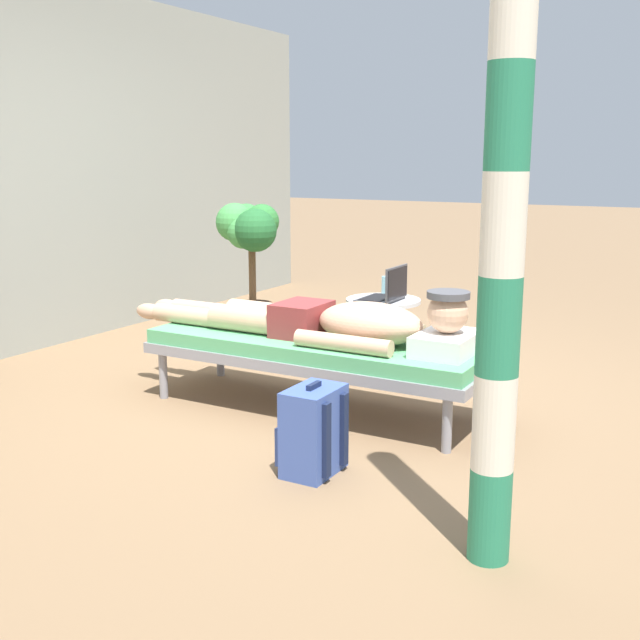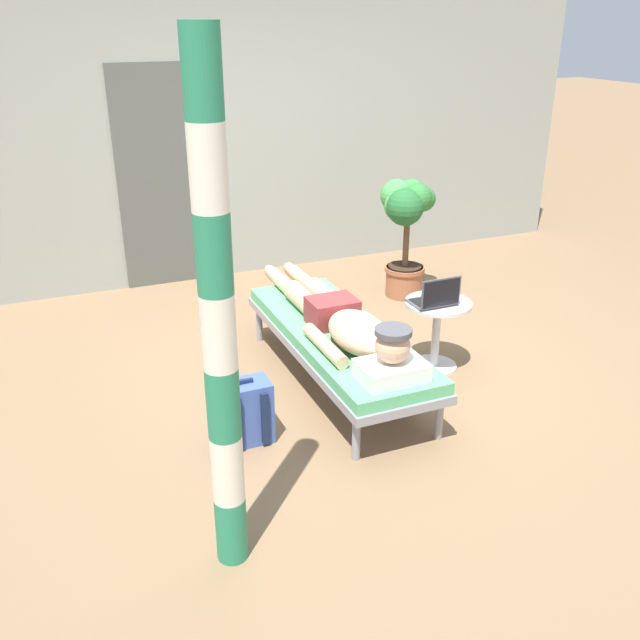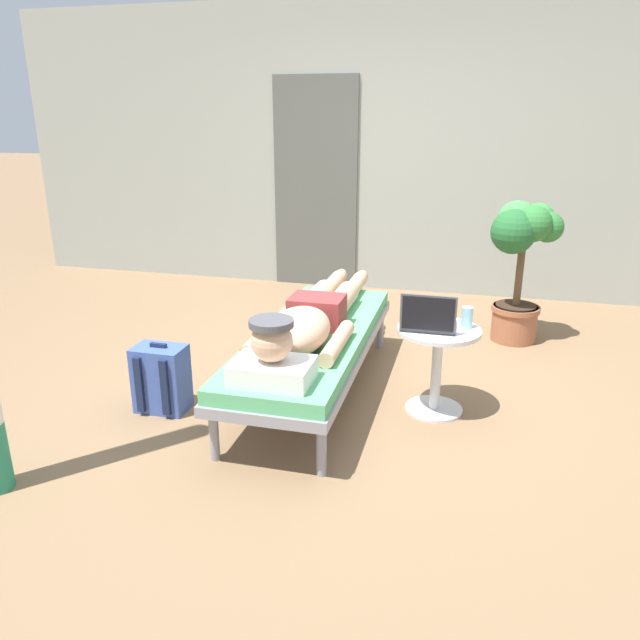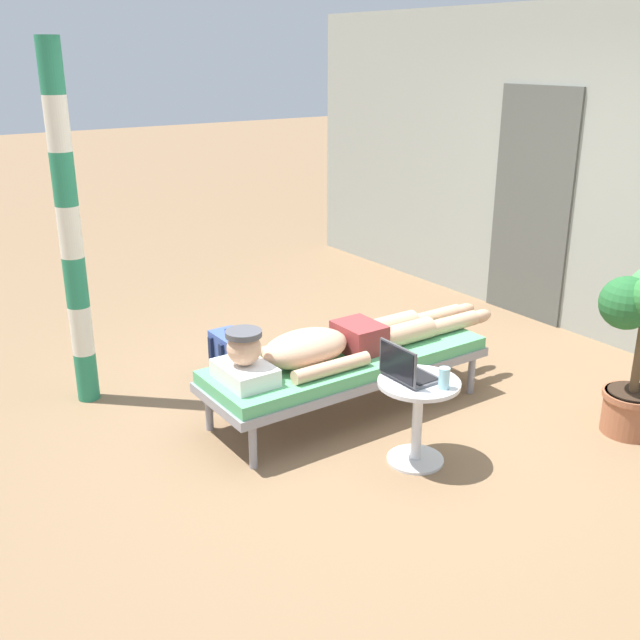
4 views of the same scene
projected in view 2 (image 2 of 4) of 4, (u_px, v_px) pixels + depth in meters
The scene contains 11 objects.
ground_plane at pixel (359, 372), 5.13m from camera, with size 40.00×40.00×0.00m, color #846647.
house_wall_back at pixel (226, 136), 6.64m from camera, with size 7.60×0.20×2.70m, color #999E93.
house_door_panel at pixel (163, 179), 6.45m from camera, with size 0.84×0.03×2.04m, color #545651.
lounge_chair at pixel (338, 339), 4.84m from camera, with size 0.67×1.99×0.42m.
person_reclining at pixel (344, 322), 4.69m from camera, with size 0.53×2.17×0.33m.
side_table at pixel (437, 323), 5.07m from camera, with size 0.48×0.48×0.52m.
laptop at pixel (435, 298), 4.91m from camera, with size 0.31×0.24×0.23m.
drink_glass at pixel (453, 289), 5.07m from camera, with size 0.06×0.06×0.12m, color #99D8E5.
backpack at pixel (246, 412), 4.24m from camera, with size 0.30×0.26×0.42m.
potted_plant at pixel (406, 220), 6.25m from camera, with size 0.53×0.52×1.07m.
porch_post at pixel (219, 332), 2.91m from camera, with size 0.15×0.15×2.40m.
Camera 2 is at (-2.04, -4.07, 2.42)m, focal length 39.11 mm.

